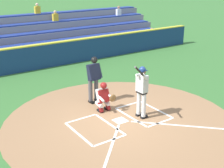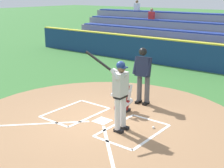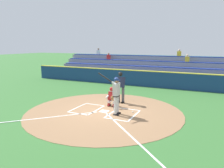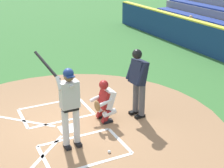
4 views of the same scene
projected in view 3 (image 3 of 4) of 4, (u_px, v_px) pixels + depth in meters
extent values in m
plane|color=#387033|center=(104.00, 112.00, 11.17)|extent=(120.00, 120.00, 0.00)
cylinder|color=#99704C|center=(104.00, 111.00, 11.17)|extent=(8.00, 8.00, 0.01)
cube|color=white|center=(104.00, 111.00, 11.16)|extent=(0.44, 0.44, 0.01)
cube|color=white|center=(129.00, 109.00, 11.53)|extent=(1.20, 0.08, 0.01)
cube|color=white|center=(116.00, 120.00, 9.93)|extent=(1.20, 0.08, 0.01)
cube|color=white|center=(112.00, 112.00, 10.98)|extent=(0.08, 1.80, 0.01)
cube|color=white|center=(134.00, 116.00, 10.48)|extent=(0.08, 1.80, 0.01)
cube|color=white|center=(95.00, 105.00, 12.40)|extent=(1.20, 0.08, 0.01)
cube|color=white|center=(77.00, 114.00, 10.80)|extent=(1.20, 0.08, 0.01)
cube|color=white|center=(97.00, 110.00, 11.35)|extent=(0.08, 1.80, 0.01)
cube|color=white|center=(77.00, 107.00, 11.85)|extent=(0.08, 1.80, 0.01)
cube|color=white|center=(44.00, 118.00, 10.17)|extent=(3.73, 3.73, 0.01)
cube|color=white|center=(128.00, 133.00, 8.42)|extent=(3.73, 3.73, 0.01)
cylinder|color=silver|center=(117.00, 104.00, 10.71)|extent=(0.15, 0.15, 0.84)
cube|color=black|center=(118.00, 113.00, 10.78)|extent=(0.26, 0.13, 0.09)
cylinder|color=silver|center=(115.00, 105.00, 10.48)|extent=(0.15, 0.15, 0.84)
cube|color=black|center=(116.00, 115.00, 10.55)|extent=(0.26, 0.13, 0.09)
cube|color=black|center=(116.00, 96.00, 10.51)|extent=(0.23, 0.34, 0.10)
cube|color=#BCBCBC|center=(116.00, 89.00, 10.46)|extent=(0.25, 0.41, 0.60)
sphere|color=brown|center=(117.00, 81.00, 10.37)|extent=(0.21, 0.21, 0.21)
sphere|color=navy|center=(116.00, 80.00, 10.37)|extent=(0.23, 0.23, 0.23)
cube|color=navy|center=(119.00, 80.00, 10.33)|extent=(0.11, 0.17, 0.02)
cylinder|color=#BCBCBC|center=(116.00, 84.00, 10.44)|extent=(0.43, 0.10, 0.21)
cylinder|color=#BCBCBC|center=(114.00, 84.00, 10.25)|extent=(0.27, 0.10, 0.29)
cylinder|color=black|center=(106.00, 78.00, 10.22)|extent=(0.68, 0.38, 0.53)
cylinder|color=black|center=(113.00, 83.00, 10.27)|extent=(0.10, 0.10, 0.08)
cube|color=black|center=(115.00, 106.00, 12.01)|extent=(0.12, 0.26, 0.09)
cube|color=maroon|center=(114.00, 103.00, 11.95)|extent=(0.12, 0.24, 0.37)
cylinder|color=silver|center=(115.00, 102.00, 12.02)|extent=(0.15, 0.36, 0.21)
cube|color=black|center=(109.00, 105.00, 12.14)|extent=(0.12, 0.26, 0.09)
cube|color=maroon|center=(109.00, 103.00, 12.07)|extent=(0.12, 0.24, 0.37)
cylinder|color=silver|center=(110.00, 101.00, 12.15)|extent=(0.15, 0.36, 0.21)
cube|color=silver|center=(112.00, 95.00, 12.03)|extent=(0.40, 0.36, 0.52)
cube|color=maroon|center=(112.00, 96.00, 11.93)|extent=(0.42, 0.22, 0.46)
sphere|color=tan|center=(112.00, 89.00, 11.90)|extent=(0.21, 0.21, 0.21)
sphere|color=maroon|center=(112.00, 89.00, 11.88)|extent=(0.24, 0.24, 0.24)
cylinder|color=silver|center=(115.00, 97.00, 11.80)|extent=(0.10, 0.45, 0.20)
cylinder|color=silver|center=(108.00, 96.00, 11.96)|extent=(0.10, 0.45, 0.20)
ellipsoid|color=brown|center=(113.00, 98.00, 11.63)|extent=(0.28, 0.10, 0.28)
cylinder|color=#4C4C51|center=(123.00, 95.00, 12.72)|extent=(0.16, 0.16, 0.86)
cube|color=black|center=(123.00, 102.00, 12.76)|extent=(0.15, 0.29, 0.09)
cylinder|color=#4C4C51|center=(119.00, 94.00, 12.81)|extent=(0.16, 0.16, 0.86)
cube|color=black|center=(118.00, 102.00, 12.85)|extent=(0.15, 0.29, 0.09)
cube|color=#191E33|center=(121.00, 82.00, 12.59)|extent=(0.47, 0.40, 0.66)
sphere|color=brown|center=(121.00, 74.00, 12.47)|extent=(0.22, 0.22, 0.22)
sphere|color=black|center=(120.00, 74.00, 12.45)|extent=(0.25, 0.25, 0.25)
cylinder|color=#191E33|center=(124.00, 82.00, 12.43)|extent=(0.12, 0.29, 0.56)
cylinder|color=#191E33|center=(116.00, 82.00, 12.60)|extent=(0.12, 0.29, 0.56)
sphere|color=white|center=(133.00, 112.00, 10.98)|extent=(0.07, 0.07, 0.07)
cube|color=navy|center=(146.00, 79.00, 17.74)|extent=(22.00, 0.36, 1.25)
cube|color=yellow|center=(146.00, 71.00, 17.62)|extent=(22.00, 0.32, 0.06)
cube|color=gray|center=(149.00, 82.00, 18.72)|extent=(20.00, 0.85, 0.45)
cube|color=navy|center=(149.00, 79.00, 18.68)|extent=(19.60, 0.72, 0.08)
cube|color=gray|center=(151.00, 78.00, 19.44)|extent=(20.00, 0.85, 0.90)
cube|color=navy|center=(152.00, 72.00, 19.35)|extent=(19.60, 0.72, 0.08)
cube|color=gray|center=(154.00, 74.00, 20.16)|extent=(20.00, 0.85, 1.35)
cube|color=navy|center=(154.00, 67.00, 20.03)|extent=(19.60, 0.72, 0.08)
cube|color=gray|center=(156.00, 71.00, 20.87)|extent=(20.00, 0.85, 1.80)
cube|color=navy|center=(156.00, 61.00, 20.70)|extent=(19.60, 0.72, 0.08)
cube|color=gray|center=(158.00, 68.00, 21.59)|extent=(20.00, 0.85, 2.25)
cube|color=navy|center=(159.00, 56.00, 21.38)|extent=(19.60, 0.72, 0.08)
cube|color=yellow|center=(187.00, 59.00, 19.44)|extent=(0.36, 0.22, 0.46)
sphere|color=beige|center=(187.00, 55.00, 19.38)|extent=(0.20, 0.20, 0.20)
cube|color=yellow|center=(179.00, 54.00, 20.47)|extent=(0.36, 0.22, 0.46)
sphere|color=beige|center=(179.00, 50.00, 20.41)|extent=(0.20, 0.20, 0.20)
cube|color=red|center=(109.00, 57.00, 22.73)|extent=(0.36, 0.22, 0.46)
sphere|color=#9E7051|center=(109.00, 54.00, 22.67)|extent=(0.20, 0.20, 0.20)
cube|color=#2D844C|center=(89.00, 72.00, 21.08)|extent=(0.36, 0.22, 0.46)
sphere|color=tan|center=(89.00, 69.00, 21.02)|extent=(0.20, 0.20, 0.20)
cube|color=white|center=(98.00, 52.00, 24.10)|extent=(0.36, 0.22, 0.46)
sphere|color=brown|center=(98.00, 49.00, 24.04)|extent=(0.20, 0.20, 0.20)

